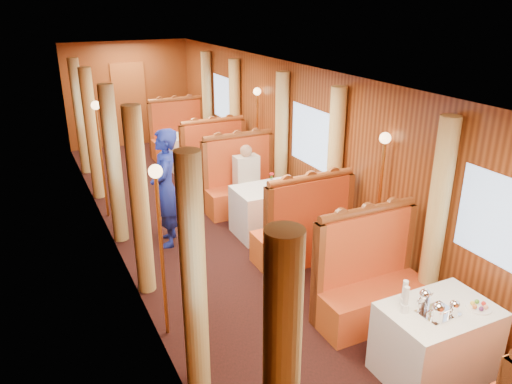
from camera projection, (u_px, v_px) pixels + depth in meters
floor at (225, 242)px, 7.54m from camera, size 3.00×12.00×0.01m
ceiling at (220, 74)px, 6.63m from camera, size 3.00×12.00×0.01m
wall_far at (129, 94)px, 12.11m from camera, size 3.00×0.01×2.50m
wall_left at (116, 179)px, 6.48m from camera, size 0.01×12.00×2.50m
wall_right at (312, 150)px, 7.69m from camera, size 0.01×12.00×2.50m
doorway_far at (130, 105)px, 12.18m from camera, size 0.80×0.04×2.00m
table_near at (436, 341)px, 4.78m from camera, size 1.05×0.72×0.75m
banquette_near_aft at (370, 286)px, 5.61m from camera, size 1.30×0.55×1.34m
table_mid at (269, 210)px, 7.71m from camera, size 1.05×0.72×0.75m
banquette_mid_fwd at (303, 234)px, 6.84m from camera, size 1.30×0.55×1.34m
banquette_mid_aft at (242, 187)px, 8.54m from camera, size 1.30×0.55×1.34m
table_far at (194, 152)px, 10.64m from camera, size 1.05×0.72×0.75m
banquette_far_fwd at (211, 163)px, 9.77m from camera, size 1.30×0.55×1.34m
banquette_far_aft at (179, 138)px, 11.47m from camera, size 1.30×0.55×1.34m
tea_tray at (438, 313)px, 4.56m from camera, size 0.36×0.28×0.01m
teapot_left at (438, 315)px, 4.42m from camera, size 0.22×0.20×0.15m
teapot_right at (454, 310)px, 4.50m from camera, size 0.18×0.16×0.12m
teapot_back at (424, 301)px, 4.63m from camera, size 0.19×0.15×0.14m
fruit_plate at (479, 307)px, 4.63m from camera, size 0.23×0.23×0.05m
cup_inboard at (405, 302)px, 4.55m from camera, size 0.08×0.08×0.26m
cup_outboard at (404, 296)px, 4.65m from camera, size 0.08×0.08×0.26m
rose_vase_mid at (272, 177)px, 7.49m from camera, size 0.06×0.06×0.36m
rose_vase_far at (193, 127)px, 10.41m from camera, size 0.06×0.06×0.36m
window_left_near at (215, 305)px, 3.48m from camera, size 0.01×1.20×0.90m
curtain_left_near_b at (194, 282)px, 4.27m from camera, size 0.22×0.22×2.35m
window_right_near at (510, 226)px, 4.68m from camera, size 0.01×1.20×0.90m
curtain_right_near_b at (436, 223)px, 5.39m from camera, size 0.22×0.22×2.35m
window_left_mid at (115, 164)px, 6.41m from camera, size 0.01×1.20×0.90m
curtain_left_mid_a at (140, 203)px, 5.90m from camera, size 0.22×0.22×2.35m
curtain_left_mid_b at (114, 166)px, 7.21m from camera, size 0.22×0.22×2.35m
window_right_mid at (312, 138)px, 7.61m from camera, size 0.01×1.20×0.90m
curtain_right_mid_a at (334, 170)px, 7.02m from camera, size 0.22×0.22×2.35m
curtain_right_mid_b at (281, 143)px, 8.33m from camera, size 0.22×0.22×2.35m
window_left_far at (78, 112)px, 9.34m from camera, size 0.01×1.20×0.90m
curtain_left_far_a at (92, 135)px, 8.83m from camera, size 0.22×0.22×2.35m
curtain_left_far_b at (80, 117)px, 10.14m from camera, size 0.22×0.22×2.35m
window_right_far at (225, 98)px, 10.55m from camera, size 0.01×1.20×0.90m
curtain_right_far_a at (235, 119)px, 9.95m from camera, size 0.22×0.22×2.35m
curtain_right_far_b at (207, 105)px, 11.26m from camera, size 0.22×0.22×2.35m
sconce_left_fore at (159, 218)px, 5.00m from camera, size 0.14×0.14×1.95m
sconce_right_fore at (381, 177)px, 6.14m from camera, size 0.14×0.14×1.95m
sconce_left_aft at (99, 136)px, 7.93m from camera, size 0.14×0.14×1.95m
sconce_right_aft at (257, 119)px, 9.07m from camera, size 0.14×0.14×1.95m
steward at (166, 188)px, 7.20m from camera, size 0.61×0.74×1.75m
passenger at (247, 173)px, 8.24m from camera, size 0.40×0.44×0.76m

